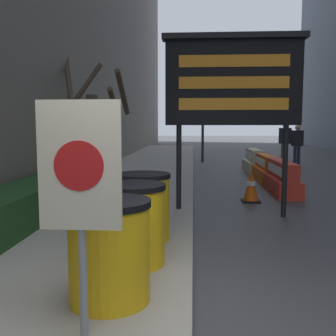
{
  "coord_description": "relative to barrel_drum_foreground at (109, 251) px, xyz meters",
  "views": [
    {
      "loc": [
        0.0,
        -2.94,
        1.74
      ],
      "look_at": [
        -0.47,
        4.35,
        0.93
      ],
      "focal_mm": 42.0,
      "sensor_mm": 36.0,
      "label": 1
    }
  ],
  "objects": [
    {
      "name": "barrel_drum_middle",
      "position": [
        0.07,
        0.97,
        0.0
      ],
      "size": [
        0.77,
        0.77,
        0.94
      ],
      "color": "yellow",
      "rests_on": "sidewalk_left"
    },
    {
      "name": "bare_tree",
      "position": [
        -1.91,
        7.09,
        1.2
      ],
      "size": [
        1.77,
        1.77,
        3.53
      ],
      "color": "#4C3D2D",
      "rests_on": "sidewalk_left"
    },
    {
      "name": "pedestrian_worker",
      "position": [
        4.89,
        14.65,
        0.49
      ],
      "size": [
        0.53,
        0.56,
        1.84
      ],
      "rotation": [
        0.0,
        0.0,
        5.38
      ],
      "color": "#514C42",
      "rests_on": "ground_plane"
    },
    {
      "name": "barrel_drum_foreground",
      "position": [
        0.0,
        0.0,
        0.0
      ],
      "size": [
        0.77,
        0.77,
        0.94
      ],
      "color": "yellow",
      "rests_on": "sidewalk_left"
    },
    {
      "name": "jersey_barrier_cream",
      "position": [
        3.0,
        11.18,
        -0.23
      ],
      "size": [
        0.65,
        1.96,
        0.84
      ],
      "color": "beige",
      "rests_on": "ground_plane"
    },
    {
      "name": "barrel_drum_back",
      "position": [
        0.06,
        1.94,
        0.0
      ],
      "size": [
        0.77,
        0.77,
        0.94
      ],
      "color": "yellow",
      "rests_on": "sidewalk_left"
    },
    {
      "name": "message_board",
      "position": [
        1.48,
        4.01,
        1.91
      ],
      "size": [
        2.61,
        0.36,
        3.37
      ],
      "color": "black",
      "rests_on": "ground_plane"
    },
    {
      "name": "traffic_light_near_curb",
      "position": [
        1.18,
        14.81,
        2.52
      ],
      "size": [
        0.28,
        0.44,
        4.33
      ],
      "color": "#2D2D30",
      "rests_on": "ground_plane"
    },
    {
      "name": "warning_sign",
      "position": [
        -0.06,
        -0.67,
        0.73
      ],
      "size": [
        0.6,
        0.08,
        1.78
      ],
      "color": "gray",
      "rests_on": "sidewalk_left"
    },
    {
      "name": "pedestrian_passerby",
      "position": [
        5.2,
        13.75,
        0.42
      ],
      "size": [
        0.47,
        0.3,
        1.73
      ],
      "rotation": [
        0.0,
        0.0,
        3.21
      ],
      "color": "#23283D",
      "rests_on": "ground_plane"
    },
    {
      "name": "traffic_cone_near",
      "position": [
        2.06,
        5.45,
        -0.24
      ],
      "size": [
        0.41,
        0.41,
        0.73
      ],
      "color": "black",
      "rests_on": "ground_plane"
    },
    {
      "name": "jersey_barrier_orange_far",
      "position": [
        3.0,
        8.83,
        -0.24
      ],
      "size": [
        0.56,
        1.97,
        0.81
      ],
      "color": "orange",
      "rests_on": "ground_plane"
    },
    {
      "name": "hedge_strip",
      "position": [
        -2.07,
        2.99,
        -0.17
      ],
      "size": [
        0.9,
        6.81,
        0.59
      ],
      "color": "#1E421E",
      "rests_on": "sidewalk_left"
    },
    {
      "name": "jersey_barrier_red_striped",
      "position": [
        3.0,
        6.59,
        -0.24
      ],
      "size": [
        0.58,
        2.12,
        0.83
      ],
      "color": "red",
      "rests_on": "ground_plane"
    }
  ]
}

